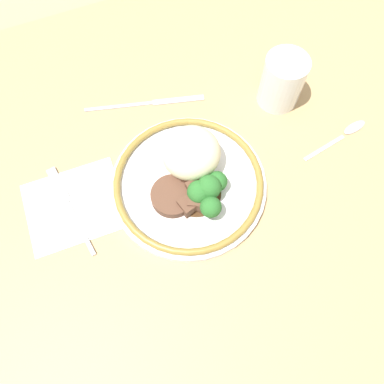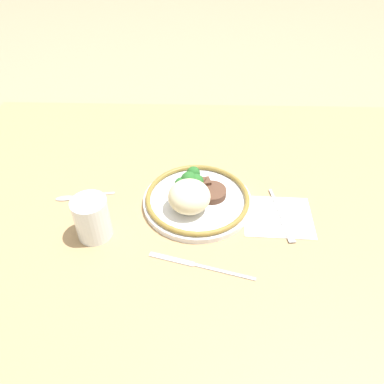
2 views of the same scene
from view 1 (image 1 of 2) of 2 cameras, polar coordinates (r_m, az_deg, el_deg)
ground_plane at (r=0.68m, az=1.98°, el=-0.11°), size 8.00×8.00×0.00m
dining_table at (r=0.67m, az=2.03°, el=0.50°), size 1.32×0.99×0.04m
napkin at (r=0.66m, az=-17.42°, el=-1.96°), size 0.17×0.14×0.00m
plate at (r=0.63m, az=-0.26°, el=2.16°), size 0.27×0.27×0.09m
juice_glass at (r=0.73m, az=13.45°, el=15.77°), size 0.08×0.08×0.10m
fork at (r=0.67m, az=-18.53°, el=-1.34°), size 0.04×0.18×0.00m
knife at (r=0.74m, az=-6.50°, el=13.30°), size 0.22×0.07×0.00m
spoon at (r=0.75m, az=22.66°, el=8.23°), size 0.15×0.04×0.01m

